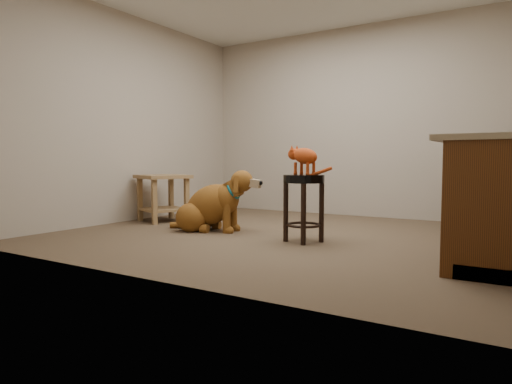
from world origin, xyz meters
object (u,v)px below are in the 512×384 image
Objects in this scene: wood_stool at (475,199)px; golden_retriever at (212,207)px; tabby_kitten at (303,157)px; side_table at (163,191)px; padded_stool at (304,194)px.

golden_retriever is at bearing -151.75° from wood_stool.
side_table is at bearing -170.19° from tabby_kitten.
tabby_kitten reaches higher than side_table.
golden_retriever is (-1.15, 0.08, -0.19)m from padded_stool.
side_table is 1.50× the size of tabby_kitten.
tabby_kitten is (2.14, -0.38, 0.42)m from side_table.
wood_stool is at bearing 47.02° from padded_stool.
padded_stool is 1.17m from golden_retriever.
golden_retriever is at bearing -164.09° from tabby_kitten.
padded_stool is 0.57× the size of golden_retriever.
wood_stool is 1.45× the size of tabby_kitten.
golden_retriever reaches higher than side_table.
tabby_kitten reaches higher than golden_retriever.
tabby_kitten is at bearing -9.96° from side_table.
side_table is at bearing 152.05° from golden_retriever.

